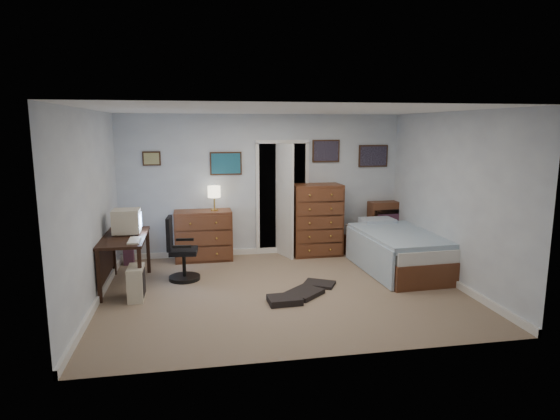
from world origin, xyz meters
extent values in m
cube|color=gray|center=(0.00, 0.00, -0.01)|extent=(5.00, 4.00, 0.02)
cube|color=black|center=(-2.20, 0.56, 0.73)|extent=(0.61, 1.30, 0.04)
cube|color=black|center=(-2.45, -0.05, 0.35)|extent=(0.05, 0.05, 0.71)
cube|color=black|center=(-1.94, -0.04, 0.35)|extent=(0.05, 0.05, 0.71)
cube|color=black|center=(-2.46, 1.17, 0.35)|extent=(0.05, 0.05, 0.71)
cube|color=black|center=(-1.95, 1.17, 0.35)|extent=(0.05, 0.05, 0.71)
cube|color=black|center=(-2.48, 0.56, 0.40)|extent=(0.04, 1.19, 0.50)
cube|color=beige|center=(-2.18, 0.71, 0.94)|extent=(0.38, 0.36, 0.34)
cube|color=#8CB2F2|center=(-1.99, 0.71, 0.94)|extent=(0.01, 0.28, 0.22)
cube|color=beige|center=(-2.18, 0.71, 0.76)|extent=(0.25, 0.25, 0.02)
cube|color=beige|center=(-2.02, 0.21, 0.76)|extent=(0.15, 0.40, 0.02)
cube|color=beige|center=(-2.00, 0.01, 0.22)|extent=(0.20, 0.42, 0.45)
cube|color=black|center=(-1.90, 0.01, 0.22)|extent=(0.01, 0.30, 0.35)
cylinder|color=black|center=(-1.39, 0.72, 0.03)|extent=(0.50, 0.50, 0.05)
cylinder|color=black|center=(-1.39, 0.72, 0.23)|extent=(0.06, 0.06, 0.36)
cube|color=black|center=(-1.39, 0.72, 0.44)|extent=(0.43, 0.43, 0.07)
cube|color=black|center=(-1.58, 0.74, 0.72)|extent=(0.08, 0.36, 0.50)
cube|color=black|center=(-1.40, 0.51, 0.57)|extent=(0.27, 0.07, 0.04)
cube|color=black|center=(-1.37, 0.94, 0.57)|extent=(0.27, 0.07, 0.04)
cube|color=maroon|center=(-2.32, 1.70, 0.40)|extent=(0.16, 0.16, 0.80)
cube|color=brown|center=(-1.07, 1.77, 0.43)|extent=(0.98, 0.50, 0.86)
cylinder|color=gold|center=(-0.87, 1.77, 0.87)|extent=(0.13, 0.13, 0.02)
cylinder|color=gold|center=(-0.87, 1.77, 1.00)|extent=(0.03, 0.03, 0.26)
cylinder|color=beige|center=(-0.87, 1.77, 1.19)|extent=(0.22, 0.22, 0.19)
cube|color=black|center=(0.35, 2.30, 1.00)|extent=(0.90, 0.60, 2.00)
cube|color=white|center=(-0.10, 1.97, 1.00)|extent=(0.06, 0.05, 2.00)
cube|color=white|center=(0.80, 1.97, 1.00)|extent=(0.06, 0.05, 2.00)
cube|color=white|center=(0.35, 1.97, 2.02)|extent=(0.96, 0.05, 0.06)
cube|color=white|center=(0.31, 1.86, 1.00)|extent=(0.31, 0.77, 2.00)
sphere|color=gold|center=(0.62, 1.71, 1.00)|extent=(0.06, 0.06, 0.06)
cube|color=brown|center=(0.93, 1.75, 0.64)|extent=(0.89, 0.54, 1.28)
cube|color=brown|center=(2.47, 1.88, 0.46)|extent=(1.03, 0.31, 0.91)
cube|color=black|center=(2.48, 1.80, 0.63)|extent=(0.94, 0.15, 0.30)
cube|color=maroon|center=(2.48, 1.80, 0.59)|extent=(0.82, 0.17, 0.22)
cube|color=brown|center=(2.00, 0.67, 0.18)|extent=(1.14, 2.13, 0.37)
cube|color=white|center=(2.00, 0.67, 0.46)|extent=(1.10, 2.09, 0.19)
cube|color=#618CB4|center=(2.00, 0.57, 0.57)|extent=(1.19, 1.82, 0.10)
cube|color=#618CB4|center=(1.45, 0.54, 0.29)|extent=(0.13, 1.77, 0.56)
cube|color=#7493BA|center=(1.96, 1.45, 0.62)|extent=(0.59, 0.42, 0.14)
cube|color=#331E11|center=(-1.90, 1.98, 1.75)|extent=(0.30, 0.03, 0.24)
cube|color=olive|center=(-1.90, 1.96, 1.75)|extent=(0.25, 0.01, 0.19)
cube|color=#331E11|center=(-0.65, 1.98, 1.65)|extent=(0.55, 0.03, 0.40)
cube|color=navy|center=(-0.65, 1.96, 1.65)|extent=(0.50, 0.01, 0.35)
cube|color=#331E11|center=(1.15, 1.98, 1.85)|extent=(0.50, 0.03, 0.40)
cube|color=black|center=(1.15, 1.96, 1.85)|extent=(0.45, 0.01, 0.35)
cube|color=#331E11|center=(2.05, 1.98, 1.75)|extent=(0.55, 0.03, 0.40)
cube|color=black|center=(2.05, 1.96, 1.75)|extent=(0.50, 0.01, 0.35)
cube|color=black|center=(0.56, 0.11, 0.02)|extent=(0.53, 0.49, 0.04)
cube|color=black|center=(0.25, -0.25, 0.03)|extent=(0.61, 0.60, 0.06)
cube|color=black|center=(-0.07, -0.49, 0.04)|extent=(0.45, 0.34, 0.09)
camera|label=1|loc=(-1.16, -6.21, 2.28)|focal=30.00mm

